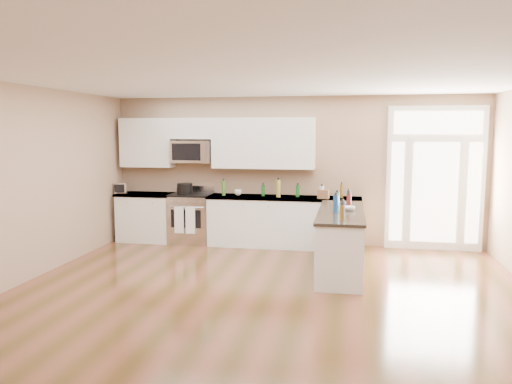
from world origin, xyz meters
The scene contains 18 objects.
ground centered at (0.00, 0.00, 0.00)m, with size 8.00×8.00×0.00m, color #4C3515.
room_shell centered at (0.00, 0.00, 1.71)m, with size 8.00×8.00×8.00m.
back_cabinet_left centered at (-2.87, 3.69, 0.44)m, with size 1.10×0.66×0.94m.
back_cabinet_right centered at (-0.16, 3.69, 0.44)m, with size 2.85×0.66×0.94m.
peninsula_cabinet centered at (0.93, 2.24, 0.43)m, with size 0.69×2.32×0.94m.
upper_cabinet_left centered at (-2.88, 3.83, 1.93)m, with size 1.04×0.33×0.95m, color white.
upper_cabinet_right centered at (-0.57, 3.83, 1.93)m, with size 1.94×0.33×0.95m, color white.
upper_cabinet_short centered at (-1.95, 3.83, 2.20)m, with size 0.82×0.33×0.40m, color white.
microwave centered at (-1.95, 3.80, 1.76)m, with size 0.78×0.41×0.42m.
entry_door centered at (2.55, 3.95, 1.30)m, with size 1.70×0.10×2.60m.
kitchen_range centered at (-1.96, 3.69, 0.48)m, with size 0.78×0.69×1.08m.
stockpot centered at (-2.05, 3.60, 1.06)m, with size 0.29×0.29×0.23m, color black.
toaster_oven centered at (-3.35, 3.62, 1.05)m, with size 0.25×0.19×0.21m, color silver.
cardboard_box centered at (0.58, 3.58, 1.02)m, with size 0.20×0.14×0.16m, color brown.
bowl_left centered at (-3.35, 3.69, 0.96)m, with size 0.17×0.17×0.04m, color white.
bowl_peninsula centered at (1.04, 2.30, 0.97)m, with size 0.19×0.19×0.06m, color white.
cup_counter centered at (-1.04, 3.73, 0.99)m, with size 0.14×0.14×0.11m, color white.
counter_bottles centered at (0.36, 3.00, 1.06)m, with size 2.41×2.40×0.32m.
Camera 1 is at (1.04, -5.42, 2.16)m, focal length 35.00 mm.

